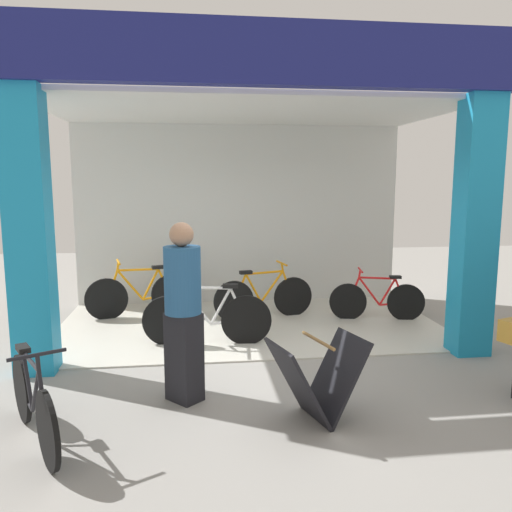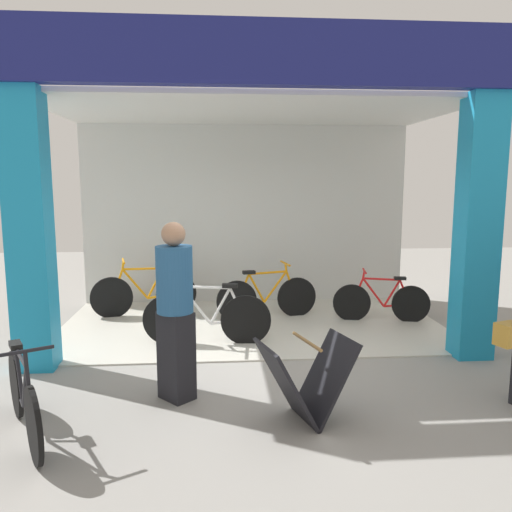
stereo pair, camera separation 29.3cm
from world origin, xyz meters
The scene contains 9 objects.
ground_plane centered at (0.00, 0.00, 0.00)m, with size 19.08×19.08×0.00m, color gray.
shop_facade centered at (0.00, 1.60, 2.04)m, with size 5.74×3.36×3.78m.
bicycle_inside_0 centered at (1.96, 1.54, 0.32)m, with size 1.42×0.39×0.79m.
bicycle_inside_1 centered at (0.25, 1.85, 0.35)m, with size 1.57×0.43×0.87m.
bicycle_inside_2 centered at (-1.65, 2.19, 0.36)m, with size 1.62×0.50×0.91m.
bicycle_inside_3 centered at (-0.64, 0.68, 0.37)m, with size 1.67×0.46×0.92m.
bicycle_parked_0 centered at (-2.11, -1.60, 0.34)m, with size 0.76×1.37×0.84m.
sandwich_board_sign centered at (0.27, -1.49, 0.37)m, with size 0.93×0.74×0.75m.
pedestrian_3 centered at (-0.91, -0.93, 0.91)m, with size 0.49×0.49×1.74m.
Camera 2 is at (-0.50, -5.66, 2.12)m, focal length 35.22 mm.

